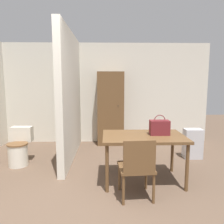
{
  "coord_description": "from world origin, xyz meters",
  "views": [
    {
      "loc": [
        0.23,
        -2.16,
        1.53
      ],
      "look_at": [
        0.33,
        1.77,
        0.99
      ],
      "focal_mm": 35.0,
      "sensor_mm": 36.0,
      "label": 1
    }
  ],
  "objects_px": {
    "wooden_chair": "(137,166)",
    "toilet": "(19,149)",
    "dining_table": "(143,140)",
    "handbag": "(159,127)",
    "wooden_cabinet": "(111,109)",
    "space_heater": "(193,144)"
  },
  "relations": [
    {
      "from": "wooden_chair",
      "to": "space_heater",
      "type": "distance_m",
      "value": 2.07
    },
    {
      "from": "dining_table",
      "to": "space_heater",
      "type": "relative_size",
      "value": 2.08
    },
    {
      "from": "dining_table",
      "to": "wooden_cabinet",
      "type": "relative_size",
      "value": 0.7
    },
    {
      "from": "handbag",
      "to": "space_heater",
      "type": "xyz_separation_m",
      "value": [
        0.93,
        0.98,
        -0.54
      ]
    },
    {
      "from": "dining_table",
      "to": "wooden_cabinet",
      "type": "height_order",
      "value": "wooden_cabinet"
    },
    {
      "from": "handbag",
      "to": "space_heater",
      "type": "bearing_deg",
      "value": 46.57
    },
    {
      "from": "space_heater",
      "to": "wooden_chair",
      "type": "bearing_deg",
      "value": -130.96
    },
    {
      "from": "dining_table",
      "to": "handbag",
      "type": "height_order",
      "value": "handbag"
    },
    {
      "from": "wooden_chair",
      "to": "wooden_cabinet",
      "type": "distance_m",
      "value": 2.68
    },
    {
      "from": "space_heater",
      "to": "handbag",
      "type": "bearing_deg",
      "value": -133.43
    },
    {
      "from": "wooden_chair",
      "to": "toilet",
      "type": "bearing_deg",
      "value": 143.48
    },
    {
      "from": "wooden_chair",
      "to": "space_heater",
      "type": "height_order",
      "value": "wooden_chair"
    },
    {
      "from": "dining_table",
      "to": "space_heater",
      "type": "bearing_deg",
      "value": 40.65
    },
    {
      "from": "toilet",
      "to": "wooden_cabinet",
      "type": "bearing_deg",
      "value": 37.7
    },
    {
      "from": "handbag",
      "to": "wooden_cabinet",
      "type": "distance_m",
      "value": 2.18
    },
    {
      "from": "space_heater",
      "to": "wooden_cabinet",
      "type": "bearing_deg",
      "value": 146.92
    },
    {
      "from": "toilet",
      "to": "space_heater",
      "type": "xyz_separation_m",
      "value": [
        3.38,
        0.27,
        -0.0
      ]
    },
    {
      "from": "dining_table",
      "to": "toilet",
      "type": "distance_m",
      "value": 2.35
    },
    {
      "from": "wooden_chair",
      "to": "dining_table",
      "type": "bearing_deg",
      "value": 68.37
    },
    {
      "from": "toilet",
      "to": "dining_table",
      "type": "bearing_deg",
      "value": -18.73
    },
    {
      "from": "dining_table",
      "to": "toilet",
      "type": "bearing_deg",
      "value": 161.27
    },
    {
      "from": "wooden_cabinet",
      "to": "wooden_chair",
      "type": "bearing_deg",
      "value": -83.64
    }
  ]
}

